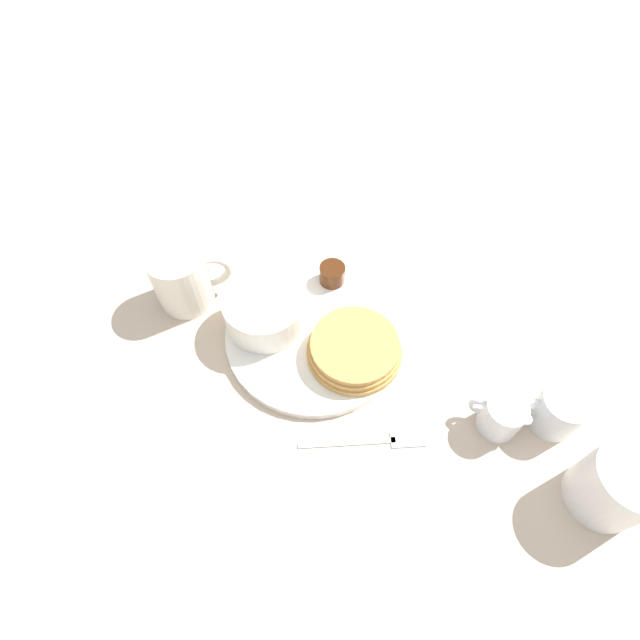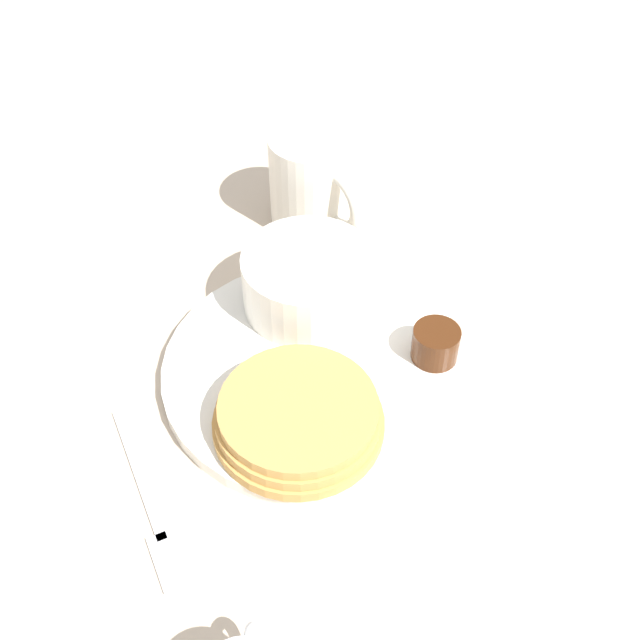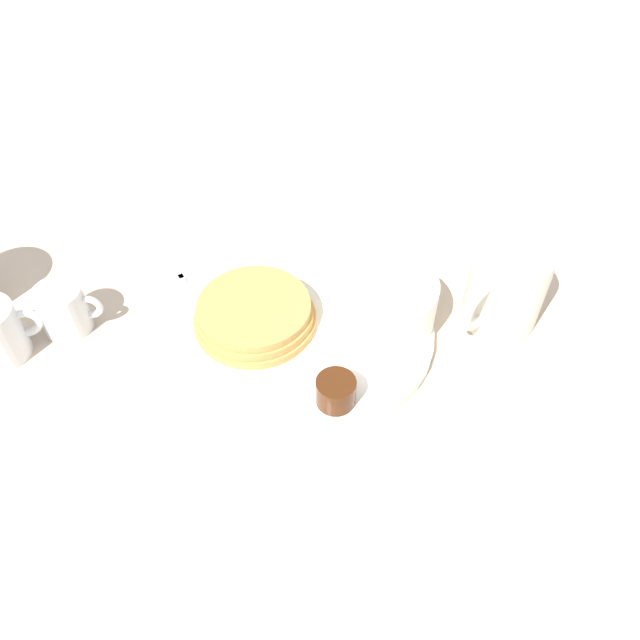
{
  "view_description": "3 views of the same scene",
  "coord_description": "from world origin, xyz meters",
  "px_view_note": "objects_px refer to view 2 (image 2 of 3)",
  "views": [
    {
      "loc": [
        -0.35,
        -0.05,
        0.58
      ],
      "look_at": [
        0.01,
        -0.01,
        0.03
      ],
      "focal_mm": 28.0,
      "sensor_mm": 36.0,
      "label": 1
    },
    {
      "loc": [
        -0.09,
        -0.4,
        0.48
      ],
      "look_at": [
        0.01,
        0.01,
        0.05
      ],
      "focal_mm": 45.0,
      "sensor_mm": 36.0,
      "label": 2
    },
    {
      "loc": [
        0.4,
        -0.14,
        0.48
      ],
      "look_at": [
        0.02,
        -0.0,
        0.04
      ],
      "focal_mm": 35.0,
      "sensor_mm": 36.0,
      "label": 3
    }
  ],
  "objects_px": {
    "bowl": "(309,279)",
    "coffee_mug": "(313,182)",
    "plate": "(317,370)",
    "fork": "(153,514)"
  },
  "relations": [
    {
      "from": "bowl",
      "to": "coffee_mug",
      "type": "relative_size",
      "value": 1.02
    },
    {
      "from": "plate",
      "to": "fork",
      "type": "distance_m",
      "value": 0.17
    },
    {
      "from": "fork",
      "to": "coffee_mug",
      "type": "bearing_deg",
      "value": 57.53
    },
    {
      "from": "plate",
      "to": "coffee_mug",
      "type": "distance_m",
      "value": 0.2
    },
    {
      "from": "coffee_mug",
      "to": "plate",
      "type": "bearing_deg",
      "value": -102.7
    },
    {
      "from": "coffee_mug",
      "to": "bowl",
      "type": "bearing_deg",
      "value": -105.34
    },
    {
      "from": "plate",
      "to": "coffee_mug",
      "type": "xyz_separation_m",
      "value": [
        0.04,
        0.19,
        0.04
      ]
    },
    {
      "from": "plate",
      "to": "bowl",
      "type": "relative_size",
      "value": 2.22
    },
    {
      "from": "plate",
      "to": "bowl",
      "type": "distance_m",
      "value": 0.08
    },
    {
      "from": "plate",
      "to": "coffee_mug",
      "type": "height_order",
      "value": "coffee_mug"
    }
  ]
}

